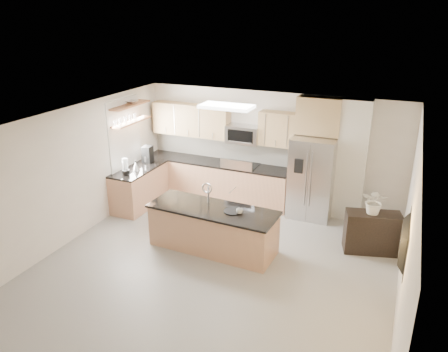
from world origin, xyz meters
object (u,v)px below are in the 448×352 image
at_px(platter, 233,211).
at_px(flower_vase, 376,195).
at_px(refrigerator, 312,178).
at_px(coffee_maker, 147,155).
at_px(island, 213,228).
at_px(blender, 125,168).
at_px(range, 241,184).
at_px(television, 400,241).
at_px(bowl, 132,102).
at_px(microwave, 243,134).
at_px(credenza, 372,232).
at_px(kettle, 136,166).
at_px(cup, 239,211).

distance_m(platter, flower_vase, 2.59).
height_order(refrigerator, coffee_maker, refrigerator).
distance_m(island, flower_vase, 3.03).
bearing_deg(blender, platter, -13.14).
xyz_separation_m(range, platter, (0.69, -2.18, 0.37)).
bearing_deg(television, coffee_maker, 66.07).
bearing_deg(bowl, coffee_maker, 56.78).
relative_size(coffee_maker, flower_vase, 0.52).
relative_size(microwave, credenza, 0.77).
bearing_deg(kettle, cup, -18.85).
relative_size(credenza, flower_vase, 1.34).
xyz_separation_m(cup, coffee_maker, (-2.92, 1.57, 0.22)).
xyz_separation_m(refrigerator, island, (-1.36, -2.14, -0.47)).
relative_size(credenza, cup, 8.28).
bearing_deg(flower_vase, kettle, -179.02).
bearing_deg(television, bowl, 68.66).
distance_m(coffee_maker, television, 6.14).
bearing_deg(island, platter, 3.93).
xyz_separation_m(range, kettle, (-2.03, -1.23, 0.55)).
relative_size(blender, bowl, 1.12).
bearing_deg(bowl, blender, -75.27).
relative_size(island, blender, 6.58).
relative_size(blender, kettle, 1.62).
bearing_deg(island, cup, 1.47).
height_order(microwave, coffee_maker, microwave).
bearing_deg(flower_vase, microwave, 157.44).
bearing_deg(cup, coffee_maker, 151.81).
bearing_deg(microwave, platter, -73.43).
relative_size(platter, coffee_maker, 0.85).
relative_size(island, cup, 20.65).
distance_m(microwave, blender, 2.71).
distance_m(refrigerator, flower_vase, 1.78).
bearing_deg(microwave, credenza, -22.16).
xyz_separation_m(island, coffee_maker, (-2.39, 1.56, 0.68)).
bearing_deg(refrigerator, bowl, -168.10).
bearing_deg(platter, kettle, 160.60).
xyz_separation_m(blender, bowl, (-0.18, 0.67, 1.30)).
relative_size(range, refrigerator, 0.64).
bearing_deg(television, range, 48.36).
relative_size(microwave, coffee_maker, 1.98).
bearing_deg(platter, flower_vase, 23.87).
bearing_deg(microwave, television, -42.75).
relative_size(refrigerator, flower_vase, 2.42).
height_order(kettle, coffee_maker, coffee_maker).
height_order(range, kettle, kettle).
relative_size(platter, blender, 0.88).
relative_size(blender, coffee_maker, 0.97).
xyz_separation_m(credenza, blender, (-5.13, -0.42, 0.69)).
bearing_deg(coffee_maker, bowl, -123.22).
distance_m(cup, television, 2.87).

